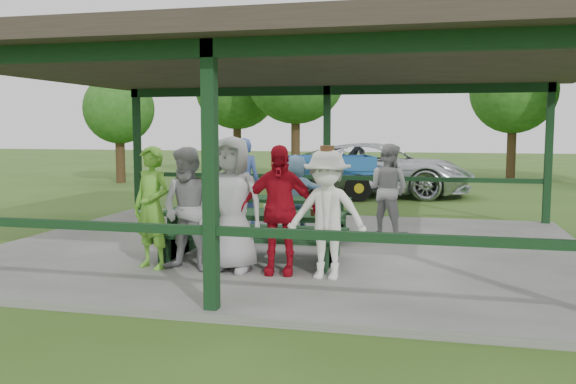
% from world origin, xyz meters
% --- Properties ---
extents(ground, '(90.00, 90.00, 0.00)m').
position_xyz_m(ground, '(0.00, 0.00, 0.00)').
color(ground, '#35571B').
rests_on(ground, ground).
extents(concrete_slab, '(10.00, 8.00, 0.10)m').
position_xyz_m(concrete_slab, '(0.00, 0.00, 0.05)').
color(concrete_slab, '#61615C').
rests_on(concrete_slab, ground).
extents(pavilion_structure, '(10.60, 8.60, 3.24)m').
position_xyz_m(pavilion_structure, '(0.00, 0.00, 3.17)').
color(pavilion_structure, black).
rests_on(pavilion_structure, concrete_slab).
extents(picnic_table_near, '(2.83, 1.39, 0.75)m').
position_xyz_m(picnic_table_near, '(-0.30, -1.20, 0.58)').
color(picnic_table_near, black).
rests_on(picnic_table_near, concrete_slab).
extents(picnic_table_far, '(2.84, 1.39, 0.75)m').
position_xyz_m(picnic_table_far, '(-0.49, 0.80, 0.58)').
color(picnic_table_far, black).
rests_on(picnic_table_far, concrete_slab).
extents(table_setting, '(2.47, 0.45, 0.10)m').
position_xyz_m(table_setting, '(-0.33, -1.18, 0.88)').
color(table_setting, white).
rests_on(table_setting, picnic_table_near).
extents(contestant_green, '(0.76, 0.62, 1.78)m').
position_xyz_m(contestant_green, '(-1.56, -2.08, 0.99)').
color(contestant_green, '#5DA62C').
rests_on(contestant_green, concrete_slab).
extents(contestant_grey_left, '(0.95, 0.78, 1.78)m').
position_xyz_m(contestant_grey_left, '(-0.96, -2.11, 0.99)').
color(contestant_grey_left, gray).
rests_on(contestant_grey_left, concrete_slab).
extents(contestant_grey_mid, '(0.99, 0.69, 1.93)m').
position_xyz_m(contestant_grey_mid, '(-0.36, -1.99, 1.07)').
color(contestant_grey_mid, '#9C9D9F').
rests_on(contestant_grey_mid, concrete_slab).
extents(contestant_red, '(1.10, 0.53, 1.81)m').
position_xyz_m(contestant_red, '(0.32, -1.99, 1.01)').
color(contestant_red, '#AD0D1C').
rests_on(contestant_red, concrete_slab).
extents(contestant_white_fedora, '(1.18, 0.73, 1.81)m').
position_xyz_m(contestant_white_fedora, '(1.02, -2.10, 0.98)').
color(contestant_white_fedora, white).
rests_on(contestant_white_fedora, concrete_slab).
extents(spectator_lblue, '(1.48, 0.74, 1.53)m').
position_xyz_m(spectator_lblue, '(-0.23, 1.62, 0.86)').
color(spectator_lblue, '#8BB5D7').
rests_on(spectator_lblue, concrete_slab).
extents(spectator_blue, '(0.75, 0.57, 1.84)m').
position_xyz_m(spectator_blue, '(-1.48, 2.09, 1.02)').
color(spectator_blue, '#425DAD').
rests_on(spectator_blue, concrete_slab).
extents(spectator_grey, '(1.05, 0.96, 1.75)m').
position_xyz_m(spectator_grey, '(1.57, 1.59, 0.97)').
color(spectator_grey, '#9B9B9D').
rests_on(spectator_grey, concrete_slab).
extents(pickup_truck, '(6.30, 3.53, 1.67)m').
position_xyz_m(pickup_truck, '(0.69, 9.52, 0.83)').
color(pickup_truck, silver).
rests_on(pickup_truck, ground).
extents(farm_trailer, '(4.03, 2.46, 1.40)m').
position_xyz_m(farm_trailer, '(-0.82, 8.03, 0.70)').
color(farm_trailer, '#1B4F95').
rests_on(farm_trailer, ground).
extents(tree_far_left, '(3.71, 3.71, 5.79)m').
position_xyz_m(tree_far_left, '(-6.18, 15.99, 3.92)').
color(tree_far_left, '#2F2112').
rests_on(tree_far_left, ground).
extents(tree_left, '(4.09, 4.09, 6.39)m').
position_xyz_m(tree_left, '(-3.06, 14.06, 4.33)').
color(tree_left, '#2F2112').
rests_on(tree_left, ground).
extents(tree_mid, '(3.42, 3.42, 5.34)m').
position_xyz_m(tree_mid, '(5.46, 15.80, 3.61)').
color(tree_mid, '#2F2112').
rests_on(tree_mid, ground).
extents(tree_edge_left, '(2.73, 2.73, 4.26)m').
position_xyz_m(tree_edge_left, '(-9.53, 11.54, 2.87)').
color(tree_edge_left, '#2F2112').
rests_on(tree_edge_left, ground).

